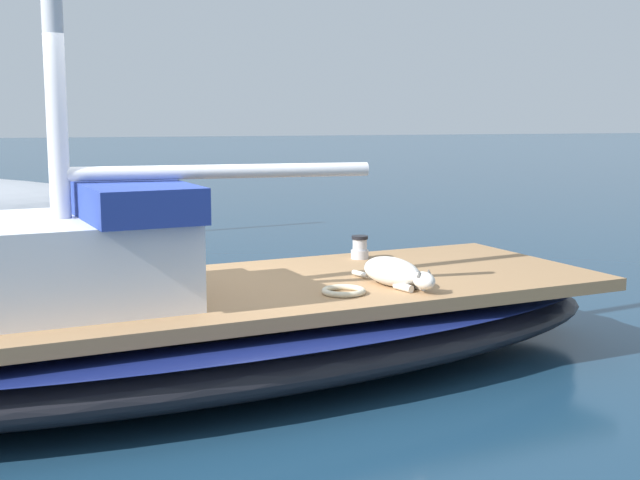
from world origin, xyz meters
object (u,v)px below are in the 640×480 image
deck_winch (360,248)px  coiled_rope (344,291)px  sailboat_main (191,334)px  dog_white (395,273)px

deck_winch → coiled_rope: (-1.42, 0.57, -0.08)m
sailboat_main → dog_white: size_ratio=8.24×
sailboat_main → coiled_rope: coiled_rope is taller
deck_winch → coiled_rope: bearing=158.2°
coiled_rope → deck_winch: bearing=-21.8°
dog_white → deck_winch: size_ratio=4.38×
sailboat_main → dog_white: bearing=-97.4°
dog_white → deck_winch: dog_white is taller
sailboat_main → deck_winch: bearing=-57.4°
sailboat_main → deck_winch: deck_winch is taller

